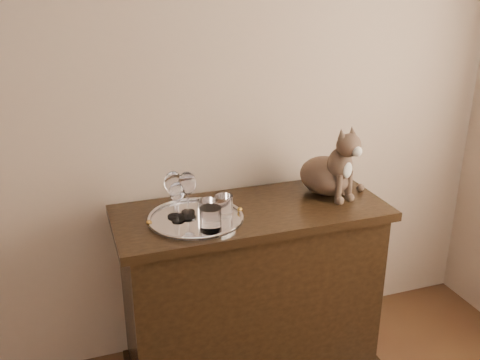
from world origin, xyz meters
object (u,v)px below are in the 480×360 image
object	(u,v)px
tumbler_b	(211,219)
cat	(327,158)
wine_glass_b	(187,192)
wine_glass_d	(187,195)
sideboard	(251,292)
tumbler_a	(208,211)
tray	(196,219)
tumbler_c	(223,206)
wine_glass_c	(177,202)
wine_glass_a	(174,195)

from	to	relation	value
tumbler_b	cat	xyz separation A→B (m)	(0.62, 0.22, 0.11)
wine_glass_b	wine_glass_d	distance (m)	0.06
tumbler_b	sideboard	bearing A→B (deg)	34.42
tumbler_a	tumbler_b	bearing A→B (deg)	-98.42
tray	wine_glass_b	world-z (taller)	wine_glass_b
sideboard	wine_glass_b	xyz separation A→B (m)	(-0.27, 0.04, 0.53)
wine_glass_d	tumbler_c	world-z (taller)	wine_glass_d
cat	wine_glass_c	bearing A→B (deg)	172.01
tray	tumbler_c	size ratio (longest dim) A/B	4.52
wine_glass_a	wine_glass_c	xyz separation A→B (m)	(0.00, -0.04, -0.02)
wine_glass_c	tumbler_c	bearing A→B (deg)	-2.57
wine_glass_c	cat	size ratio (longest dim) A/B	0.50
sideboard	tumbler_c	world-z (taller)	tumbler_c
wine_glass_b	tumbler_c	world-z (taller)	wine_glass_b
tray	tumbler_b	size ratio (longest dim) A/B	4.07
wine_glass_c	tumbler_c	world-z (taller)	wine_glass_c
tumbler_c	cat	world-z (taller)	cat
wine_glass_c	tumbler_a	xyz separation A→B (m)	(0.12, -0.04, -0.04)
tray	wine_glass_c	distance (m)	0.12
sideboard	cat	size ratio (longest dim) A/B	3.50
sideboard	wine_glass_b	bearing A→B (deg)	172.01
tray	wine_glass_c	bearing A→B (deg)	-179.48
cat	tumbler_c	bearing A→B (deg)	175.56
wine_glass_c	wine_glass_d	distance (m)	0.05
wine_glass_b	tumbler_b	size ratio (longest dim) A/B	1.88
tumbler_c	sideboard	bearing A→B (deg)	15.69
wine_glass_d	sideboard	bearing A→B (deg)	3.02
wine_glass_d	tray	bearing A→B (deg)	-27.73
wine_glass_b	cat	xyz separation A→B (m)	(0.66, 0.02, 0.07)
wine_glass_a	tumbler_b	world-z (taller)	wine_glass_a
tumbler_b	wine_glass_b	bearing A→B (deg)	102.79
wine_glass_a	wine_glass_d	distance (m)	0.06
wine_glass_c	tumbler_c	distance (m)	0.20
tumbler_b	tumbler_c	xyz separation A→B (m)	(0.09, 0.12, -0.00)
wine_glass_b	tumbler_b	bearing A→B (deg)	-77.21
wine_glass_a	wine_glass_b	distance (m)	0.07
wine_glass_b	wine_glass_c	world-z (taller)	wine_glass_b
tray	wine_glass_d	size ratio (longest dim) A/B	1.96
wine_glass_d	tumbler_a	size ratio (longest dim) A/B	2.25
sideboard	tumbler_a	bearing A→B (deg)	-162.61
tray	cat	xyz separation A→B (m)	(0.65, 0.09, 0.17)
wine_glass_a	wine_glass_c	size ratio (longest dim) A/B	1.19
sideboard	tumbler_c	distance (m)	0.50
sideboard	wine_glass_c	bearing A→B (deg)	-174.75
tumbler_a	tumbler_c	bearing A→B (deg)	20.41
tray	tumbler_b	world-z (taller)	tumbler_b
wine_glass_c	cat	bearing A→B (deg)	7.33
tumbler_c	tumbler_b	bearing A→B (deg)	-127.25
wine_glass_d	tumbler_a	distance (m)	0.10
wine_glass_a	cat	xyz separation A→B (m)	(0.73, 0.05, 0.06)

